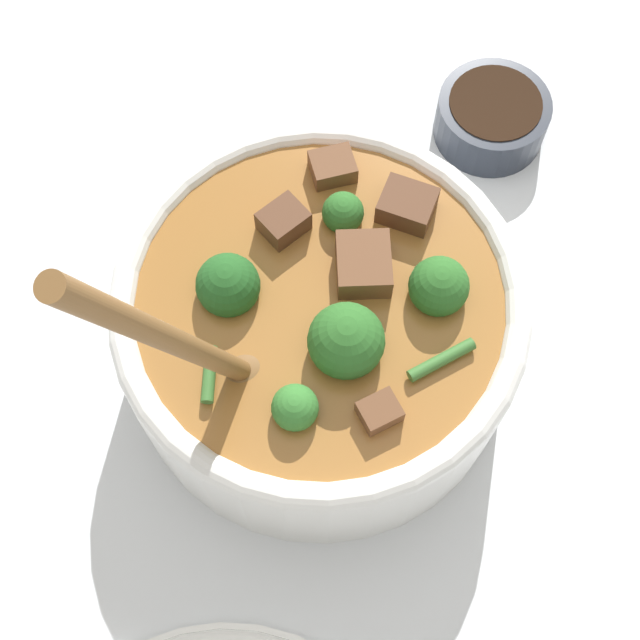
% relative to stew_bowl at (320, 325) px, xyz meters
% --- Properties ---
extents(ground_plane, '(4.00, 4.00, 0.00)m').
position_rel_stew_bowl_xyz_m(ground_plane, '(-0.00, -0.00, -0.06)').
color(ground_plane, silver).
extents(stew_bowl, '(0.24, 0.24, 0.29)m').
position_rel_stew_bowl_xyz_m(stew_bowl, '(0.00, 0.00, 0.00)').
color(stew_bowl, white).
rests_on(stew_bowl, ground_plane).
extents(condiment_bowl, '(0.08, 0.08, 0.04)m').
position_rel_stew_bowl_xyz_m(condiment_bowl, '(-0.19, -0.11, -0.04)').
color(condiment_bowl, '#232833').
rests_on(condiment_bowl, ground_plane).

